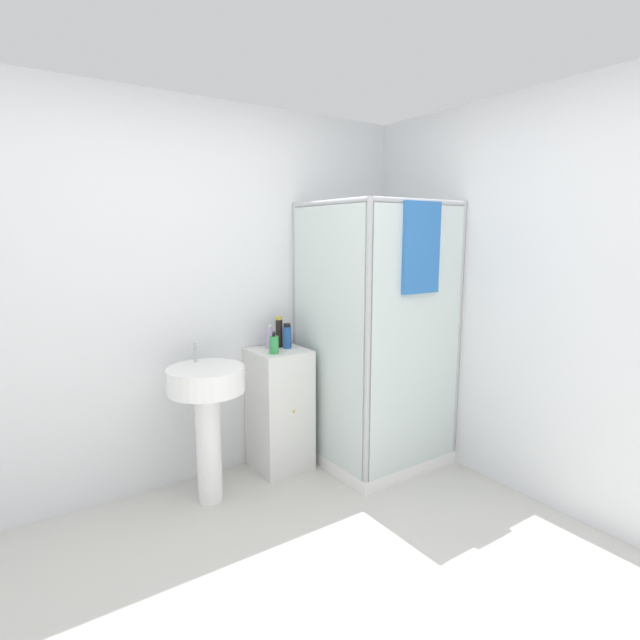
# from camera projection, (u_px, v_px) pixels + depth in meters

# --- Properties ---
(ground_plane) EXTENTS (12.00, 12.00, 0.00)m
(ground_plane) POSITION_uv_depth(u_px,v_px,m) (339.00, 637.00, 2.07)
(ground_plane) COLOR beige
(wall_back) EXTENTS (6.40, 0.06, 2.50)m
(wall_back) POSITION_uv_depth(u_px,v_px,m) (184.00, 297.00, 3.24)
(wall_back) COLOR silver
(wall_back) RESTS_ON ground_plane
(wall_right) EXTENTS (0.06, 6.40, 2.50)m
(wall_right) POSITION_uv_depth(u_px,v_px,m) (582.00, 307.00, 2.81)
(wall_right) COLOR silver
(wall_right) RESTS_ON ground_plane
(shower_enclosure) EXTENTS (0.86, 0.89, 1.87)m
(shower_enclosure) POSITION_uv_depth(u_px,v_px,m) (374.00, 395.00, 3.59)
(shower_enclosure) COLOR white
(shower_enclosure) RESTS_ON ground_plane
(vanity_cabinet) EXTENTS (0.37, 0.39, 0.86)m
(vanity_cabinet) POSITION_uv_depth(u_px,v_px,m) (280.00, 409.00, 3.52)
(vanity_cabinet) COLOR silver
(vanity_cabinet) RESTS_ON ground_plane
(sink) EXTENTS (0.47, 0.47, 0.99)m
(sink) POSITION_uv_depth(u_px,v_px,m) (207.00, 403.00, 3.04)
(sink) COLOR white
(sink) RESTS_ON ground_plane
(soap_dispenser) EXTENTS (0.06, 0.06, 0.15)m
(soap_dispenser) POSITION_uv_depth(u_px,v_px,m) (274.00, 345.00, 3.32)
(soap_dispenser) COLOR green
(soap_dispenser) RESTS_ON vanity_cabinet
(shampoo_bottle_tall_black) EXTENTS (0.05, 0.05, 0.22)m
(shampoo_bottle_tall_black) POSITION_uv_depth(u_px,v_px,m) (279.00, 332.00, 3.51)
(shampoo_bottle_tall_black) COLOR black
(shampoo_bottle_tall_black) RESTS_ON vanity_cabinet
(shampoo_bottle_blue) EXTENTS (0.06, 0.06, 0.18)m
(shampoo_bottle_blue) POSITION_uv_depth(u_px,v_px,m) (287.00, 336.00, 3.48)
(shampoo_bottle_blue) COLOR #1E4C93
(shampoo_bottle_blue) RESTS_ON vanity_cabinet
(lotion_bottle_white) EXTENTS (0.05, 0.05, 0.17)m
(lotion_bottle_white) POSITION_uv_depth(u_px,v_px,m) (269.00, 338.00, 3.48)
(lotion_bottle_white) COLOR #B299C6
(lotion_bottle_white) RESTS_ON vanity_cabinet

